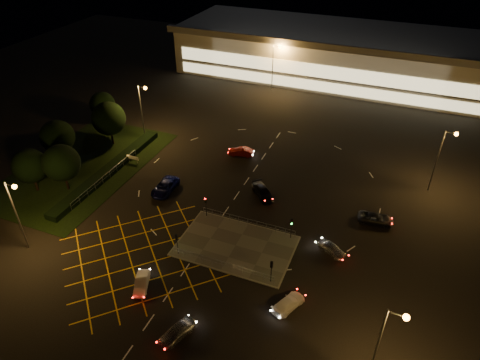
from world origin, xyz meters
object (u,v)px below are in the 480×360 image
at_px(signal_nw, 206,203).
at_px(signal_ne, 292,224).
at_px(car_near_silver, 177,332).
at_px(car_circ_red, 241,152).
at_px(car_queue_white, 142,283).
at_px(car_right_silver, 332,249).
at_px(car_east_grey, 376,218).
at_px(car_approach_white, 288,303).
at_px(signal_sw, 177,240).
at_px(signal_se, 271,267).
at_px(car_far_dkgrey, 263,192).
at_px(car_left_blue, 165,187).

xyz_separation_m(signal_nw, signal_ne, (12.00, 0.00, 0.00)).
xyz_separation_m(car_near_silver, car_circ_red, (-7.26, 35.19, -0.01)).
height_order(car_queue_white, car_right_silver, car_right_silver).
distance_m(car_near_silver, car_east_grey, 30.33).
xyz_separation_m(car_near_silver, car_queue_white, (-6.82, 4.18, -0.07)).
xyz_separation_m(car_right_silver, car_circ_red, (-19.11, 17.48, 0.06)).
relative_size(signal_nw, signal_ne, 1.00).
height_order(car_queue_white, car_approach_white, car_queue_white).
height_order(signal_sw, car_approach_white, signal_sw).
distance_m(signal_nw, signal_ne, 12.00).
bearing_deg(signal_nw, signal_se, -33.65).
bearing_deg(signal_ne, car_right_silver, -6.23).
height_order(signal_se, signal_ne, same).
bearing_deg(car_right_silver, car_approach_white, -167.05).
distance_m(signal_ne, car_near_silver, 19.47).
height_order(signal_ne, car_near_silver, signal_ne).
bearing_deg(car_far_dkgrey, car_circ_red, 83.86).
bearing_deg(car_right_silver, signal_nw, 115.25).
height_order(car_east_grey, car_approach_white, car_east_grey).
relative_size(car_queue_white, car_left_blue, 0.69).
xyz_separation_m(car_left_blue, car_circ_red, (6.58, 13.83, -0.08)).
bearing_deg(signal_se, signal_nw, -33.65).
distance_m(car_circ_red, car_east_grey, 25.19).
distance_m(signal_se, signal_nw, 14.41).
bearing_deg(car_approach_white, car_right_silver, -79.38).
bearing_deg(car_queue_white, signal_ne, 23.85).
bearing_deg(car_east_grey, car_queue_white, 126.80).
bearing_deg(car_left_blue, car_right_silver, -10.79).
bearing_deg(car_circ_red, signal_sw, -8.67).
bearing_deg(car_far_dkgrey, signal_ne, -92.59).
distance_m(signal_se, car_approach_white, 4.28).
bearing_deg(car_approach_white, signal_sw, 14.85).
relative_size(signal_sw, signal_ne, 1.00).
relative_size(signal_sw, car_east_grey, 0.67).
bearing_deg(car_queue_white, car_near_silver, -54.48).
bearing_deg(car_right_silver, signal_se, 170.92).
height_order(car_left_blue, car_far_dkgrey, car_left_blue).
height_order(signal_nw, car_east_grey, signal_nw).
bearing_deg(car_east_grey, car_approach_white, 152.97).
bearing_deg(car_left_blue, car_approach_white, -33.28).
xyz_separation_m(car_left_blue, car_east_grey, (29.92, 4.35, -0.11)).
bearing_deg(car_right_silver, car_circ_red, 74.75).
height_order(car_far_dkgrey, car_approach_white, car_far_dkgrey).
distance_m(car_queue_white, car_east_grey, 31.44).
distance_m(signal_se, car_right_silver, 9.33).
xyz_separation_m(car_east_grey, car_approach_white, (-6.78, -18.03, -0.04)).
relative_size(car_left_blue, car_right_silver, 1.49).
distance_m(car_circ_red, car_approach_white, 32.11).
height_order(car_left_blue, car_approach_white, car_left_blue).
height_order(car_circ_red, car_east_grey, car_circ_red).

